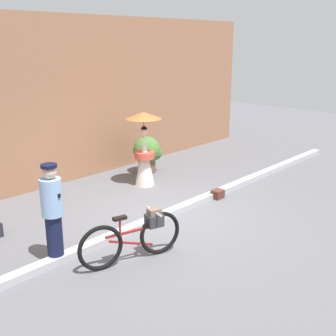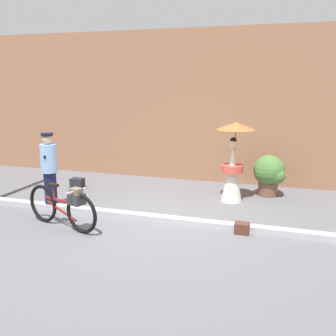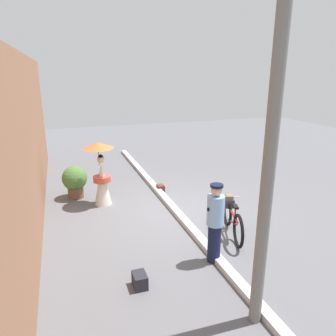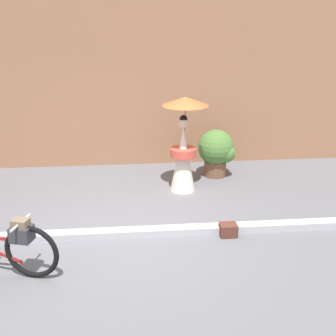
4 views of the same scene
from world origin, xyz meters
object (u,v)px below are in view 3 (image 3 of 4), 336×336
person_officer (215,221)px  utility_pole (268,171)px  bicycle_near_officer (232,216)px  person_with_parasol (101,173)px  backpack_on_pavement (140,280)px  potted_plant_by_door (75,180)px  backpack_spare (161,188)px

person_officer → utility_pole: 2.25m
bicycle_near_officer → person_officer: size_ratio=1.06×
person_officer → person_with_parasol: 4.03m
bicycle_near_officer → person_with_parasol: size_ratio=0.97×
person_officer → backpack_on_pavement: bearing=101.0°
potted_plant_by_door → utility_pole: bearing=-159.6°
person_officer → potted_plant_by_door: bearing=28.4°
backpack_spare → utility_pole: (-5.75, 0.32, 2.30)m
backpack_spare → bicycle_near_officer: bearing=-167.3°
bicycle_near_officer → person_officer: person_officer is taller
utility_pole → backpack_on_pavement: bearing=47.7°
backpack_on_pavement → backpack_spare: bearing=-22.1°
backpack_on_pavement → utility_pole: 3.01m
person_officer → backpack_spare: bearing=-2.7°
bicycle_near_officer → backpack_spare: 3.30m
bicycle_near_officer → utility_pole: 3.39m
person_with_parasol → utility_pole: 5.72m
bicycle_near_officer → potted_plant_by_door: size_ratio=1.77×
person_with_parasol → backpack_spare: person_with_parasol is taller
person_officer → potted_plant_by_door: 5.05m
backpack_spare → utility_pole: utility_pole is taller
person_with_parasol → backpack_on_pavement: (-3.96, -0.11, -0.80)m
person_with_parasol → potted_plant_by_door: 1.11m
person_officer → backpack_spare: 4.18m
person_with_parasol → utility_pole: (-5.30, -1.58, 1.47)m
person_with_parasol → backpack_spare: size_ratio=6.83×
bicycle_near_officer → backpack_on_pavement: bearing=115.8°
potted_plant_by_door → utility_pole: size_ratio=0.21×
backpack_on_pavement → backpack_spare: size_ratio=1.24×
potted_plant_by_door → backpack_on_pavement: (-4.75, -0.80, -0.41)m
potted_plant_by_door → utility_pole: (-6.08, -2.27, 1.85)m
backpack_on_pavement → utility_pole: bearing=-132.3°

